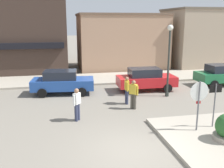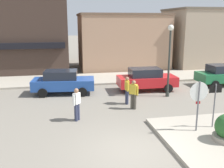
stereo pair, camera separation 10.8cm
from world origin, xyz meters
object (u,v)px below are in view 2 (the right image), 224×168
object	(u,v)px
lamp_post	(170,50)
stop_sign	(198,100)
parked_car_second	(146,79)
pedestrian_crossing_far	(127,89)
parked_car_nearest	(63,82)
pedestrian_kerb_side	(134,94)
one_way_sign	(215,101)
pedestrian_crossing_near	(77,103)
parked_car_third	(224,75)

from	to	relation	value
lamp_post	stop_sign	bearing A→B (deg)	-100.73
parked_car_second	pedestrian_crossing_far	size ratio (longest dim) A/B	2.51
parked_car_nearest	pedestrian_kerb_side	distance (m)	5.40
one_way_sign	pedestrian_crossing_near	xyz separation A→B (m)	(-5.79, 2.31, -0.46)
parked_car_third	pedestrian_crossing_near	xyz separation A→B (m)	(-11.23, -5.09, 0.06)
parked_car_nearest	parked_car_second	distance (m)	5.67
pedestrian_crossing_far	parked_car_second	bearing A→B (deg)	52.44
one_way_sign	parked_car_nearest	world-z (taller)	one_way_sign
lamp_post	parked_car_nearest	world-z (taller)	lamp_post
stop_sign	pedestrian_crossing_far	world-z (taller)	stop_sign
parked_car_second	pedestrian_crossing_near	world-z (taller)	pedestrian_crossing_near
lamp_post	parked_car_second	distance (m)	2.86
stop_sign	pedestrian_kerb_side	xyz separation A→B (m)	(-1.75, 3.65, -0.65)
one_way_sign	parked_car_nearest	xyz separation A→B (m)	(-6.37, 7.35, -0.52)
parked_car_nearest	parked_car_third	bearing A→B (deg)	0.26
parked_car_nearest	parked_car_second	world-z (taller)	same
stop_sign	pedestrian_crossing_near	bearing A→B (deg)	152.66
lamp_post	pedestrian_crossing_near	world-z (taller)	lamp_post
one_way_sign	pedestrian_crossing_far	size ratio (longest dim) A/B	1.30
stop_sign	pedestrian_crossing_near	xyz separation A→B (m)	(-4.89, 2.53, -0.65)
parked_car_second	stop_sign	bearing A→B (deg)	-91.54
one_way_sign	pedestrian_kerb_side	world-z (taller)	one_way_sign
parked_car_second	pedestrian_crossing_far	xyz separation A→B (m)	(-2.07, -2.69, 0.06)
one_way_sign	pedestrian_crossing_far	world-z (taller)	one_way_sign
parked_car_third	pedestrian_kerb_side	xyz separation A→B (m)	(-8.09, -3.97, 0.06)
one_way_sign	pedestrian_crossing_far	distance (m)	5.20
parked_car_second	parked_car_third	xyz separation A→B (m)	(6.14, 0.33, 0.00)
stop_sign	one_way_sign	world-z (taller)	stop_sign
pedestrian_crossing_near	parked_car_second	bearing A→B (deg)	43.15
stop_sign	parked_car_nearest	xyz separation A→B (m)	(-5.47, 7.57, -0.71)
lamp_post	pedestrian_kerb_side	xyz separation A→B (m)	(-2.81, -1.95, -2.09)
one_way_sign	parked_car_second	size ratio (longest dim) A/B	0.52
stop_sign	pedestrian_kerb_side	distance (m)	4.10
stop_sign	parked_car_nearest	bearing A→B (deg)	125.86
parked_car_second	pedestrian_crossing_near	bearing A→B (deg)	-136.85
parked_car_third	pedestrian_kerb_side	world-z (taller)	pedestrian_kerb_side
parked_car_third	pedestrian_kerb_side	size ratio (longest dim) A/B	2.50
one_way_sign	parked_car_third	world-z (taller)	one_way_sign
pedestrian_crossing_near	pedestrian_kerb_side	xyz separation A→B (m)	(3.14, 1.13, 0.00)
stop_sign	pedestrian_kerb_side	size ratio (longest dim) A/B	1.43
stop_sign	pedestrian_crossing_near	distance (m)	5.54
pedestrian_crossing_near	pedestrian_kerb_side	size ratio (longest dim) A/B	1.00
one_way_sign	lamp_post	xyz separation A→B (m)	(0.16, 5.39, 1.63)
stop_sign	lamp_post	world-z (taller)	lamp_post
stop_sign	one_way_sign	size ratio (longest dim) A/B	1.10
pedestrian_kerb_side	parked_car_third	bearing A→B (deg)	26.12
parked_car_second	parked_car_third	bearing A→B (deg)	3.07
parked_car_nearest	parked_car_second	bearing A→B (deg)	-2.79
parked_car_nearest	pedestrian_crossing_near	xyz separation A→B (m)	(0.58, -5.04, 0.06)
parked_car_third	pedestrian_crossing_far	world-z (taller)	pedestrian_crossing_far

